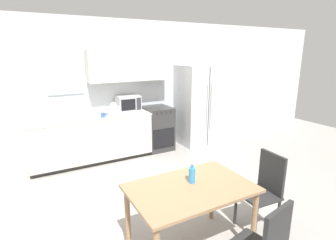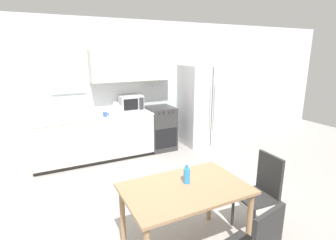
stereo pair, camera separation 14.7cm
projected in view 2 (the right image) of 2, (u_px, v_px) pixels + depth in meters
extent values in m
plane|color=gray|center=(164.00, 206.00, 3.60)|extent=(12.00, 12.00, 0.00)
cube|color=silver|center=(112.00, 88.00, 5.35)|extent=(12.00, 0.06, 2.70)
cube|color=silver|center=(68.00, 72.00, 4.87)|extent=(0.64, 0.04, 0.79)
cube|color=beige|center=(132.00, 65.00, 5.23)|extent=(1.65, 0.32, 0.61)
cube|color=#333333|center=(96.00, 157.00, 5.19)|extent=(2.23, 0.59, 0.08)
cube|color=beige|center=(94.00, 137.00, 5.05)|extent=(2.23, 0.65, 0.78)
cube|color=beige|center=(54.00, 149.00, 4.44)|extent=(0.72, 0.01, 0.76)
cube|color=beige|center=(98.00, 142.00, 4.77)|extent=(0.72, 0.01, 0.76)
cube|color=beige|center=(136.00, 136.00, 5.09)|extent=(0.72, 0.01, 0.76)
cube|color=silver|center=(93.00, 117.00, 4.95)|extent=(2.25, 0.67, 0.03)
cube|color=#2D2D2D|center=(160.00, 128.00, 5.68)|extent=(0.56, 0.62, 0.93)
cube|color=black|center=(166.00, 138.00, 5.44)|extent=(0.48, 0.01, 0.41)
cylinder|color=#262626|center=(159.00, 113.00, 5.23)|extent=(0.03, 0.02, 0.03)
cylinder|color=#262626|center=(164.00, 113.00, 5.27)|extent=(0.03, 0.02, 0.03)
cylinder|color=#262626|center=(169.00, 112.00, 5.32)|extent=(0.03, 0.02, 0.03)
cylinder|color=#262626|center=(173.00, 112.00, 5.36)|extent=(0.03, 0.02, 0.03)
cube|color=silver|center=(202.00, 105.00, 5.96)|extent=(0.90, 0.75, 1.78)
cube|color=#3F3F3F|center=(212.00, 108.00, 5.63)|extent=(0.01, 0.01, 1.72)
cylinder|color=silver|center=(211.00, 107.00, 5.57)|extent=(0.02, 0.02, 0.98)
cylinder|color=silver|center=(214.00, 106.00, 5.62)|extent=(0.02, 0.02, 0.98)
cube|color=#B7BABC|center=(74.00, 117.00, 4.80)|extent=(0.57, 0.38, 0.02)
cylinder|color=silver|center=(72.00, 110.00, 4.90)|extent=(0.02, 0.02, 0.19)
cylinder|color=silver|center=(72.00, 107.00, 4.82)|extent=(0.02, 0.14, 0.02)
cube|color=#B7BABC|center=(131.00, 103.00, 5.38)|extent=(0.46, 0.31, 0.31)
cube|color=black|center=(131.00, 105.00, 5.21)|extent=(0.30, 0.01, 0.22)
cube|color=#2D2D33|center=(141.00, 104.00, 5.31)|extent=(0.09, 0.01, 0.25)
cylinder|color=#335999|center=(105.00, 114.00, 4.86)|extent=(0.08, 0.08, 0.09)
torus|color=#335999|center=(108.00, 114.00, 4.89)|extent=(0.02, 0.07, 0.07)
cube|color=silver|center=(116.00, 111.00, 4.98)|extent=(0.25, 0.22, 0.16)
sphere|color=silver|center=(116.00, 105.00, 4.95)|extent=(0.14, 0.14, 0.13)
cube|color=silver|center=(47.00, 117.00, 4.46)|extent=(0.22, 0.19, 0.20)
sphere|color=silver|center=(46.00, 110.00, 4.43)|extent=(0.12, 0.12, 0.11)
cube|color=#997551|center=(185.00, 189.00, 2.62)|extent=(1.23, 0.80, 0.03)
cylinder|color=#997551|center=(249.00, 225.00, 2.66)|extent=(0.06, 0.06, 0.72)
cylinder|color=#997551|center=(123.00, 218.00, 2.76)|extent=(0.06, 0.06, 0.72)
cylinder|color=#997551|center=(210.00, 193.00, 3.25)|extent=(0.06, 0.06, 0.72)
cube|color=#282828|center=(267.00, 239.00, 1.98)|extent=(0.37, 0.10, 0.48)
cube|color=#282828|center=(255.00, 197.00, 3.02)|extent=(0.43, 0.43, 0.02)
cube|color=#282828|center=(270.00, 174.00, 3.02)|extent=(0.06, 0.37, 0.48)
cylinder|color=#282828|center=(252.00, 226.00, 2.86)|extent=(0.03, 0.03, 0.43)
cylinder|color=#282828|center=(233.00, 210.00, 3.16)|extent=(0.03, 0.03, 0.43)
cylinder|color=#282828|center=(276.00, 219.00, 2.99)|extent=(0.03, 0.03, 0.43)
cylinder|color=#282828|center=(255.00, 203.00, 3.29)|extent=(0.03, 0.03, 0.43)
cylinder|color=#338CD8|center=(187.00, 176.00, 2.68)|extent=(0.07, 0.07, 0.16)
cylinder|color=#338CD8|center=(187.00, 166.00, 2.66)|extent=(0.03, 0.03, 0.05)
cylinder|color=white|center=(187.00, 163.00, 2.65)|extent=(0.04, 0.04, 0.02)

